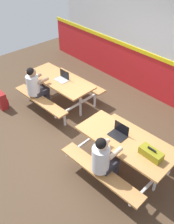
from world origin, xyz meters
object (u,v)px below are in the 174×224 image
object	(u,v)px
picnic_table_right	(124,147)
backpack_dark	(2,101)
picnic_table_left	(60,85)
student_further	(104,158)
student_nearer	(36,85)
laptop_dark	(119,133)
laptop_silver	(63,78)
toolbox_grey	(151,153)

from	to	relation	value
picnic_table_right	backpack_dark	size ratio (longest dim) A/B	4.22
picnic_table_left	student_further	xyz separation A→B (m)	(2.53, -1.00, 0.13)
student_further	backpack_dark	xyz separation A→B (m)	(-3.39, -0.22, -0.49)
student_nearer	laptop_dark	distance (m)	2.52
picnic_table_left	picnic_table_right	xyz separation A→B (m)	(2.51, -0.44, 0.00)
picnic_table_left	laptop_silver	xyz separation A→B (m)	(0.08, 0.04, 0.21)
toolbox_grey	backpack_dark	size ratio (longest dim) A/B	0.91
student_nearer	backpack_dark	distance (m)	1.06
picnic_table_right	student_further	distance (m)	0.57
student_further	backpack_dark	bearing A→B (deg)	-176.33
picnic_table_left	toolbox_grey	xyz separation A→B (m)	(3.04, -0.41, 0.24)
picnic_table_right	laptop_silver	world-z (taller)	laptop_silver
student_further	laptop_dark	world-z (taller)	student_further
student_further	backpack_dark	world-z (taller)	student_further
laptop_dark	backpack_dark	bearing A→B (deg)	-165.92
picnic_table_right	laptop_dark	size ratio (longest dim) A/B	5.59
laptop_dark	backpack_dark	distance (m)	3.35
laptop_dark	picnic_table_left	bearing A→B (deg)	169.97
picnic_table_right	student_nearer	xyz separation A→B (m)	(-2.69, -0.13, 0.13)
student_further	toolbox_grey	world-z (taller)	student_further
picnic_table_right	student_further	bearing A→B (deg)	-87.69
laptop_silver	picnic_table_right	bearing A→B (deg)	-11.21
laptop_silver	laptop_dark	xyz separation A→B (m)	(2.26, -0.45, 0.00)
toolbox_grey	picnic_table_right	bearing A→B (deg)	-176.78
student_further	picnic_table_left	bearing A→B (deg)	158.50
student_nearer	laptop_dark	bearing A→B (deg)	3.53
student_nearer	laptop_dark	xyz separation A→B (m)	(2.52, 0.16, 0.08)
picnic_table_right	student_further	size ratio (longest dim) A/B	1.54
laptop_silver	laptop_dark	bearing A→B (deg)	-11.38
student_nearer	student_further	size ratio (longest dim) A/B	1.00
student_nearer	laptop_silver	size ratio (longest dim) A/B	3.64
picnic_table_right	backpack_dark	distance (m)	3.48
laptop_silver	laptop_dark	world-z (taller)	same
laptop_silver	student_nearer	bearing A→B (deg)	-113.10
laptop_silver	backpack_dark	size ratio (longest dim) A/B	0.75
picnic_table_right	student_nearer	distance (m)	2.70
picnic_table_left	picnic_table_right	size ratio (longest dim) A/B	1.00
student_further	laptop_silver	size ratio (longest dim) A/B	3.64
picnic_table_right	toolbox_grey	xyz separation A→B (m)	(0.53, 0.03, 0.24)
laptop_dark	backpack_dark	size ratio (longest dim) A/B	0.75
student_further	student_nearer	bearing A→B (deg)	171.03
laptop_silver	laptop_dark	size ratio (longest dim) A/B	1.00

